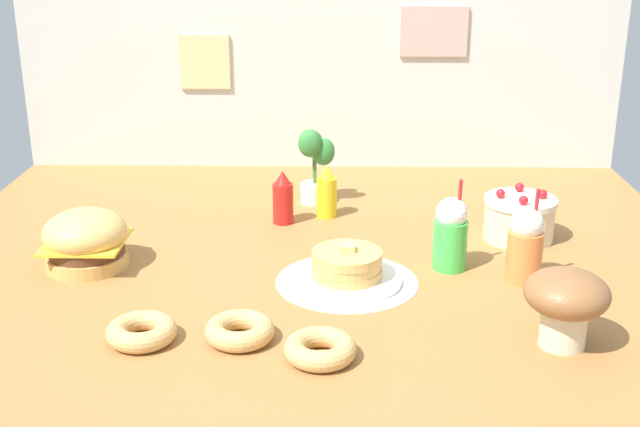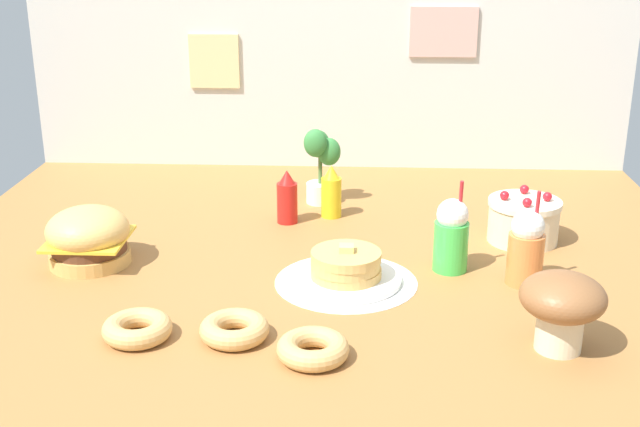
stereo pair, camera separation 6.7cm
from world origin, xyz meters
TOP-DOWN VIEW (x-y plane):
  - ground_plane at (0.00, 0.00)m, footprint 2.25×2.16m
  - back_wall at (0.00, 1.07)m, footprint 2.25×0.04m
  - doily_mat at (0.09, -0.02)m, footprint 0.38×0.38m
  - burger at (-0.62, 0.07)m, footprint 0.23×0.23m
  - pancake_stack at (0.09, -0.02)m, footprint 0.29×0.29m
  - layer_cake at (0.61, 0.30)m, footprint 0.21×0.21m
  - ketchup_bottle at (-0.11, 0.43)m, footprint 0.06×0.06m
  - mustard_bottle at (0.03, 0.49)m, footprint 0.06×0.06m
  - cream_soda_cup at (0.37, 0.08)m, footprint 0.09×0.09m
  - orange_float_cup at (0.55, -0.00)m, footprint 0.09×0.09m
  - donut_pink_glaze at (-0.38, -0.35)m, footprint 0.16×0.16m
  - donut_chocolate at (-0.16, -0.34)m, footprint 0.16×0.16m
  - donut_vanilla at (0.02, -0.42)m, footprint 0.16×0.16m
  - potted_plant at (-0.01, 0.63)m, footprint 0.12×0.11m
  - mushroom_stool at (0.56, -0.35)m, footprint 0.19×0.19m

SIDE VIEW (x-z plane):
  - ground_plane at x=0.00m, z-range -0.02..0.00m
  - doily_mat at x=0.09m, z-range 0.00..0.00m
  - donut_pink_glaze at x=-0.38m, z-range 0.00..0.05m
  - donut_chocolate at x=-0.16m, z-range 0.00..0.05m
  - donut_vanilla at x=0.02m, z-range 0.00..0.05m
  - pancake_stack at x=0.09m, z-range -0.01..0.09m
  - layer_cake at x=0.61m, z-range -0.01..0.14m
  - burger at x=-0.62m, z-range 0.00..0.16m
  - ketchup_bottle at x=-0.11m, z-range -0.01..0.16m
  - mustard_bottle at x=0.03m, z-range -0.01..0.16m
  - cream_soda_cup at x=0.37m, z-range -0.03..0.23m
  - orange_float_cup at x=0.55m, z-range -0.03..0.23m
  - mushroom_stool at x=0.56m, z-range 0.02..0.20m
  - potted_plant at x=-0.01m, z-range 0.01..0.27m
  - back_wall at x=0.00m, z-range 0.00..0.81m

